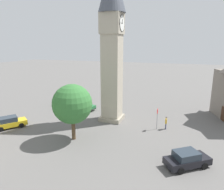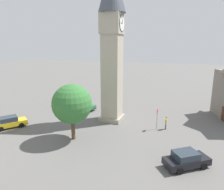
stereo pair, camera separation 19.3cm
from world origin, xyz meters
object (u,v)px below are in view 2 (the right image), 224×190
(car_red_corner, at_px, (84,105))
(pedestrian, at_px, (166,122))
(tree, at_px, (72,104))
(clock_tower, at_px, (112,31))
(road_sign, at_px, (157,116))
(car_white_side, at_px, (10,122))
(car_silver_kerb, at_px, (186,159))
(car_blue_kerb, at_px, (63,100))

(car_red_corner, bearing_deg, pedestrian, 75.35)
(car_red_corner, xyz_separation_m, tree, (10.43, 4.27, 3.52))
(clock_tower, distance_m, pedestrian, 14.01)
(road_sign, bearing_deg, car_white_side, -71.24)
(clock_tower, xyz_separation_m, road_sign, (1.29, 6.73, -10.69))
(car_red_corner, relative_size, tree, 0.67)
(car_silver_kerb, bearing_deg, road_sign, -153.53)
(clock_tower, bearing_deg, car_blue_kerb, -111.24)
(tree, xyz_separation_m, road_sign, (-6.27, 8.73, -2.38))
(pedestrian, bearing_deg, car_blue_kerb, -105.31)
(clock_tower, height_order, car_silver_kerb, clock_tower)
(clock_tower, relative_size, car_red_corner, 4.88)
(clock_tower, relative_size, car_silver_kerb, 4.99)
(car_blue_kerb, xyz_separation_m, tree, (12.04, 9.50, 3.52))
(car_blue_kerb, relative_size, car_white_side, 0.95)
(clock_tower, distance_m, car_red_corner, 13.69)
(car_white_side, bearing_deg, car_red_corner, 152.22)
(car_red_corner, relative_size, road_sign, 1.57)
(road_sign, bearing_deg, clock_tower, -100.85)
(car_silver_kerb, distance_m, pedestrian, 8.55)
(car_white_side, height_order, tree, tree)
(pedestrian, bearing_deg, road_sign, -67.23)
(tree, bearing_deg, road_sign, 125.69)
(car_silver_kerb, relative_size, tree, 0.66)
(car_white_side, relative_size, tree, 0.66)
(car_blue_kerb, relative_size, car_red_corner, 0.93)
(pedestrian, bearing_deg, car_red_corner, -104.65)
(road_sign, bearing_deg, pedestrian, 112.77)
(car_silver_kerb, relative_size, car_red_corner, 0.98)
(car_silver_kerb, distance_m, car_white_side, 22.35)
(clock_tower, height_order, car_red_corner, clock_tower)
(car_blue_kerb, bearing_deg, tree, 38.29)
(car_white_side, distance_m, road_sign, 19.57)
(clock_tower, height_order, car_blue_kerb, clock_tower)
(car_white_side, relative_size, road_sign, 1.55)
(car_silver_kerb, xyz_separation_m, tree, (-1.37, -12.54, 3.52))
(tree, relative_size, road_sign, 2.35)
(car_silver_kerb, height_order, car_white_side, same)
(car_red_corner, bearing_deg, road_sign, 72.28)
(car_white_side, xyz_separation_m, pedestrian, (-6.75, 19.61, 0.25))
(car_silver_kerb, xyz_separation_m, car_white_side, (-1.36, -22.31, 0.00))
(car_white_side, bearing_deg, road_sign, 108.76)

